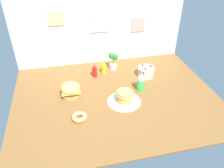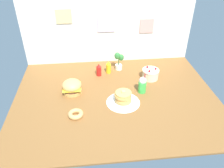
{
  "view_description": "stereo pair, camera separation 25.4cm",
  "coord_description": "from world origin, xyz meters",
  "px_view_note": "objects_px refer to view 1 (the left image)",
  "views": [
    {
      "loc": [
        -0.52,
        -2.05,
        1.59
      ],
      "look_at": [
        -0.04,
        0.01,
        0.17
      ],
      "focal_mm": 36.19,
      "sensor_mm": 36.0,
      "label": 1
    },
    {
      "loc": [
        -0.27,
        -2.1,
        1.59
      ],
      "look_at": [
        -0.04,
        0.01,
        0.17
      ],
      "focal_mm": 36.19,
      "sensor_mm": 36.0,
      "label": 2
    }
  ],
  "objects_px": {
    "burger": "(71,89)",
    "ketchup_bottle": "(95,71)",
    "cream_soda_cup": "(141,83)",
    "pancake_stack": "(124,97)",
    "donut_pink_glaze": "(79,117)",
    "mustard_bottle": "(104,68)",
    "layer_cake": "(146,72)",
    "potted_plant": "(113,60)"
  },
  "relations": [
    {
      "from": "cream_soda_cup",
      "to": "donut_pink_glaze",
      "type": "relative_size",
      "value": 1.61
    },
    {
      "from": "cream_soda_cup",
      "to": "burger",
      "type": "bearing_deg",
      "value": 174.38
    },
    {
      "from": "burger",
      "to": "cream_soda_cup",
      "type": "distance_m",
      "value": 0.83
    },
    {
      "from": "donut_pink_glaze",
      "to": "layer_cake",
      "type": "bearing_deg",
      "value": 33.89
    },
    {
      "from": "cream_soda_cup",
      "to": "ketchup_bottle",
      "type": "bearing_deg",
      "value": 138.53
    },
    {
      "from": "potted_plant",
      "to": "burger",
      "type": "bearing_deg",
      "value": -141.84
    },
    {
      "from": "pancake_stack",
      "to": "cream_soda_cup",
      "type": "xyz_separation_m",
      "value": [
        0.25,
        0.18,
        0.04
      ]
    },
    {
      "from": "burger",
      "to": "cream_soda_cup",
      "type": "height_order",
      "value": "cream_soda_cup"
    },
    {
      "from": "ketchup_bottle",
      "to": "cream_soda_cup",
      "type": "distance_m",
      "value": 0.66
    },
    {
      "from": "ketchup_bottle",
      "to": "donut_pink_glaze",
      "type": "relative_size",
      "value": 1.08
    },
    {
      "from": "ketchup_bottle",
      "to": "mustard_bottle",
      "type": "height_order",
      "value": "same"
    },
    {
      "from": "ketchup_bottle",
      "to": "potted_plant",
      "type": "distance_m",
      "value": 0.32
    },
    {
      "from": "layer_cake",
      "to": "potted_plant",
      "type": "relative_size",
      "value": 0.82
    },
    {
      "from": "mustard_bottle",
      "to": "potted_plant",
      "type": "xyz_separation_m",
      "value": [
        0.15,
        0.08,
        0.06
      ]
    },
    {
      "from": "burger",
      "to": "ketchup_bottle",
      "type": "bearing_deg",
      "value": 46.14
    },
    {
      "from": "layer_cake",
      "to": "burger",
      "type": "bearing_deg",
      "value": -168.42
    },
    {
      "from": "pancake_stack",
      "to": "mustard_bottle",
      "type": "xyz_separation_m",
      "value": [
        -0.1,
        0.67,
        0.02
      ]
    },
    {
      "from": "pancake_stack",
      "to": "burger",
      "type": "bearing_deg",
      "value": 155.72
    },
    {
      "from": "layer_cake",
      "to": "pancake_stack",
      "type": "bearing_deg",
      "value": -132.57
    },
    {
      "from": "burger",
      "to": "potted_plant",
      "type": "relative_size",
      "value": 0.87
    },
    {
      "from": "donut_pink_glaze",
      "to": "cream_soda_cup",
      "type": "bearing_deg",
      "value": 24.31
    },
    {
      "from": "ketchup_bottle",
      "to": "donut_pink_glaze",
      "type": "xyz_separation_m",
      "value": [
        -0.29,
        -0.79,
        -0.05
      ]
    },
    {
      "from": "cream_soda_cup",
      "to": "potted_plant",
      "type": "xyz_separation_m",
      "value": [
        -0.21,
        0.57,
        0.04
      ]
    },
    {
      "from": "layer_cake",
      "to": "potted_plant",
      "type": "distance_m",
      "value": 0.48
    },
    {
      "from": "pancake_stack",
      "to": "donut_pink_glaze",
      "type": "relative_size",
      "value": 1.83
    },
    {
      "from": "pancake_stack",
      "to": "potted_plant",
      "type": "height_order",
      "value": "potted_plant"
    },
    {
      "from": "donut_pink_glaze",
      "to": "potted_plant",
      "type": "distance_m",
      "value": 1.09
    },
    {
      "from": "layer_cake",
      "to": "donut_pink_glaze",
      "type": "height_order",
      "value": "layer_cake"
    },
    {
      "from": "cream_soda_cup",
      "to": "donut_pink_glaze",
      "type": "xyz_separation_m",
      "value": [
        -0.78,
        -0.35,
        -0.08
      ]
    },
    {
      "from": "layer_cake",
      "to": "ketchup_bottle",
      "type": "xyz_separation_m",
      "value": [
        -0.66,
        0.15,
        0.01
      ]
    },
    {
      "from": "potted_plant",
      "to": "mustard_bottle",
      "type": "bearing_deg",
      "value": -152.07
    },
    {
      "from": "burger",
      "to": "donut_pink_glaze",
      "type": "height_order",
      "value": "burger"
    },
    {
      "from": "mustard_bottle",
      "to": "potted_plant",
      "type": "bearing_deg",
      "value": 27.93
    },
    {
      "from": "ketchup_bottle",
      "to": "mustard_bottle",
      "type": "xyz_separation_m",
      "value": [
        0.13,
        0.06,
        0.0
      ]
    },
    {
      "from": "potted_plant",
      "to": "ketchup_bottle",
      "type": "bearing_deg",
      "value": -154.39
    },
    {
      "from": "ketchup_bottle",
      "to": "donut_pink_glaze",
      "type": "distance_m",
      "value": 0.84
    },
    {
      "from": "mustard_bottle",
      "to": "cream_soda_cup",
      "type": "height_order",
      "value": "cream_soda_cup"
    },
    {
      "from": "pancake_stack",
      "to": "ketchup_bottle",
      "type": "xyz_separation_m",
      "value": [
        -0.24,
        0.61,
        0.02
      ]
    },
    {
      "from": "burger",
      "to": "mustard_bottle",
      "type": "relative_size",
      "value": 1.33
    },
    {
      "from": "ketchup_bottle",
      "to": "burger",
      "type": "bearing_deg",
      "value": -133.86
    },
    {
      "from": "cream_soda_cup",
      "to": "donut_pink_glaze",
      "type": "distance_m",
      "value": 0.86
    },
    {
      "from": "layer_cake",
      "to": "cream_soda_cup",
      "type": "xyz_separation_m",
      "value": [
        -0.17,
        -0.29,
        0.04
      ]
    }
  ]
}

